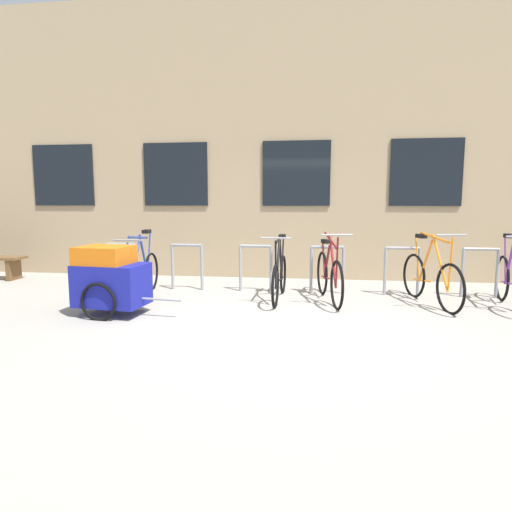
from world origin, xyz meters
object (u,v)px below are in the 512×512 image
at_px(bike_trailer, 110,279).
at_px(bicycle_orange, 431,278).
at_px(bicycle_blue, 141,273).
at_px(bicycle_maroon, 329,276).
at_px(bicycle_black, 280,276).
at_px(bicycle_purple, 511,280).

bearing_deg(bike_trailer, bicycle_orange, 14.70).
distance_m(bicycle_blue, bicycle_maroon, 2.99).
height_order(bicycle_maroon, bicycle_orange, bicycle_orange).
distance_m(bicycle_blue, bike_trailer, 1.09).
bearing_deg(bicycle_orange, bicycle_black, 179.41).
relative_size(bicycle_blue, bicycle_black, 1.01).
bearing_deg(bicycle_orange, bicycle_maroon, 178.50).
distance_m(bicycle_blue, bicycle_orange, 4.48).
xyz_separation_m(bicycle_blue, bicycle_orange, (4.48, 0.09, 0.02)).
relative_size(bicycle_purple, bicycle_maroon, 0.96).
xyz_separation_m(bicycle_purple, bicycle_orange, (-1.11, 0.03, 0.00)).
relative_size(bicycle_black, bicycle_maroon, 0.97).
xyz_separation_m(bicycle_black, bicycle_orange, (2.26, -0.02, 0.02)).
relative_size(bicycle_purple, bicycle_blue, 0.97).
distance_m(bicycle_purple, bicycle_maroon, 2.61).
bearing_deg(bicycle_orange, bicycle_purple, -1.60).
distance_m(bicycle_maroon, bicycle_orange, 1.50).
xyz_separation_m(bicycle_purple, bicycle_black, (-3.37, 0.05, -0.02)).
bearing_deg(bicycle_purple, bike_trailer, -168.45).
distance_m(bicycle_black, bicycle_maroon, 0.77).
bearing_deg(bicycle_black, bicycle_orange, -0.59).
height_order(bicycle_black, bike_trailer, bicycle_black).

